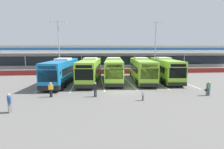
# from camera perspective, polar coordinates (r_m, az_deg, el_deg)

# --- Properties ---
(ground_plane) EXTENTS (200.00, 200.00, 0.00)m
(ground_plane) POSITION_cam_1_polar(r_m,az_deg,el_deg) (22.29, 2.93, -5.17)
(ground_plane) COLOR #605E5B
(terminal_building) EXTENTS (70.00, 13.00, 6.00)m
(terminal_building) POSITION_cam_1_polar(r_m,az_deg,el_deg) (48.48, -1.91, 5.81)
(terminal_building) COLOR #B7B7B2
(terminal_building) RESTS_ON ground
(red_barrier_wall) EXTENTS (60.00, 0.40, 1.10)m
(red_barrier_wall) POSITION_cam_1_polar(r_m,az_deg,el_deg) (36.36, -0.54, 1.04)
(red_barrier_wall) COLOR maroon
(red_barrier_wall) RESTS_ON ground
(coach_bus_leftmost) EXTENTS (3.96, 12.34, 3.78)m
(coach_bus_leftmost) POSITION_cam_1_polar(r_m,az_deg,el_deg) (27.50, -15.97, 0.90)
(coach_bus_leftmost) COLOR #1972B7
(coach_bus_leftmost) RESTS_ON ground
(coach_bus_left_centre) EXTENTS (3.96, 12.34, 3.78)m
(coach_bus_left_centre) POSITION_cam_1_polar(r_m,az_deg,el_deg) (27.78, -7.16, 1.23)
(coach_bus_left_centre) COLOR #8CC633
(coach_bus_left_centre) RESTS_ON ground
(coach_bus_centre) EXTENTS (3.96, 12.34, 3.78)m
(coach_bus_centre) POSITION_cam_1_polar(r_m,az_deg,el_deg) (28.34, 0.58, 1.44)
(coach_bus_centre) COLOR #8CC633
(coach_bus_centre) RESTS_ON ground
(coach_bus_right_centre) EXTENTS (3.96, 12.34, 3.78)m
(coach_bus_right_centre) POSITION_cam_1_polar(r_m,az_deg,el_deg) (28.81, 9.62, 1.44)
(coach_bus_right_centre) COLOR #8CC633
(coach_bus_right_centre) RESTS_ON ground
(coach_bus_rightmost) EXTENTS (3.96, 12.34, 3.78)m
(coach_bus_rightmost) POSITION_cam_1_polar(r_m,az_deg,el_deg) (30.35, 16.71, 1.55)
(coach_bus_rightmost) COLOR #8CC633
(coach_bus_rightmost) RESTS_ON ground
(bay_stripe_far_west) EXTENTS (0.14, 13.00, 0.01)m
(bay_stripe_far_west) POSITION_cam_1_polar(r_m,az_deg,el_deg) (28.81, -20.17, -2.56)
(bay_stripe_far_west) COLOR silver
(bay_stripe_far_west) RESTS_ON ground
(bay_stripe_west) EXTENTS (0.14, 13.00, 0.01)m
(bay_stripe_west) POSITION_cam_1_polar(r_m,az_deg,el_deg) (28.06, -11.82, -2.50)
(bay_stripe_west) COLOR silver
(bay_stripe_west) RESTS_ON ground
(bay_stripe_mid_west) EXTENTS (0.14, 13.00, 0.01)m
(bay_stripe_mid_west) POSITION_cam_1_polar(r_m,az_deg,el_deg) (27.93, -3.22, -2.38)
(bay_stripe_mid_west) COLOR silver
(bay_stripe_mid_west) RESTS_ON ground
(bay_stripe_centre) EXTENTS (0.14, 13.00, 0.01)m
(bay_stripe_centre) POSITION_cam_1_polar(r_m,az_deg,el_deg) (28.42, 5.28, -2.21)
(bay_stripe_centre) COLOR silver
(bay_stripe_centre) RESTS_ON ground
(bay_stripe_mid_east) EXTENTS (0.14, 13.00, 0.01)m
(bay_stripe_mid_east) POSITION_cam_1_polar(r_m,az_deg,el_deg) (29.52, 13.31, -2.01)
(bay_stripe_mid_east) COLOR silver
(bay_stripe_mid_east) RESTS_ON ground
(bay_stripe_east) EXTENTS (0.14, 13.00, 0.01)m
(bay_stripe_east) POSITION_cam_1_polar(r_m,az_deg,el_deg) (31.14, 20.63, -1.78)
(bay_stripe_east) COLOR silver
(bay_stripe_east) RESTS_ON ground
(pedestrian_with_handbag) EXTENTS (0.64, 0.33, 1.62)m
(pedestrian_with_handbag) POSITION_cam_1_polar(r_m,az_deg,el_deg) (22.43, 28.86, -3.90)
(pedestrian_with_handbag) COLOR slate
(pedestrian_with_handbag) RESTS_ON ground
(pedestrian_in_dark_coat) EXTENTS (0.44, 0.45, 1.62)m
(pedestrian_in_dark_coat) POSITION_cam_1_polar(r_m,az_deg,el_deg) (16.79, -30.46, -7.84)
(pedestrian_in_dark_coat) COLOR slate
(pedestrian_in_dark_coat) RESTS_ON ground
(pedestrian_child) EXTENTS (0.33, 0.24, 1.00)m
(pedestrian_child) POSITION_cam_1_polar(r_m,az_deg,el_deg) (18.15, 10.06, -6.71)
(pedestrian_child) COLOR slate
(pedestrian_child) RESTS_ON ground
(pedestrian_near_bin) EXTENTS (0.53, 0.30, 1.62)m
(pedestrian_near_bin) POSITION_cam_1_polar(r_m,az_deg,el_deg) (19.25, -5.49, -4.72)
(pedestrian_near_bin) COLOR #33333D
(pedestrian_near_bin) RESTS_ON ground
(pedestrian_approaching_bus) EXTENTS (0.54, 0.29, 1.62)m
(pedestrian_approaching_bus) POSITION_cam_1_polar(r_m,az_deg,el_deg) (20.21, -19.32, -4.53)
(pedestrian_approaching_bus) COLOR black
(pedestrian_approaching_bus) RESTS_ON ground
(lamp_post_west) EXTENTS (3.24, 0.28, 11.00)m
(lamp_post_west) POSITION_cam_1_polar(r_m,az_deg,el_deg) (39.48, -16.96, 9.61)
(lamp_post_west) COLOR #9E9EA3
(lamp_post_west) RESTS_ON ground
(lamp_post_centre) EXTENTS (3.24, 0.28, 11.00)m
(lamp_post_centre) POSITION_cam_1_polar(r_m,az_deg,el_deg) (40.16, 13.95, 9.70)
(lamp_post_centre) COLOR #9E9EA3
(lamp_post_centre) RESTS_ON ground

